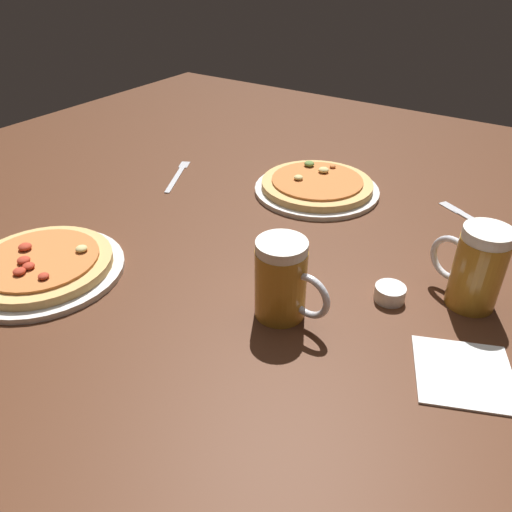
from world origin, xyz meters
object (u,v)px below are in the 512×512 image
beer_mug_amber (283,280)px  ramekin_sauce (390,293)px  fork_left (178,175)px  beer_mug_dark (476,267)px  knife_right (479,223)px  pizza_plate_near (42,266)px  pizza_plate_far (317,186)px  napkin_folded (464,373)px

beer_mug_amber → ramekin_sauce: beer_mug_amber is taller
beer_mug_amber → fork_left: size_ratio=0.75×
beer_mug_dark → beer_mug_amber: bearing=-140.7°
ramekin_sauce → knife_right: (0.07, 0.39, -0.01)m
beer_mug_amber → knife_right: bearing=68.1°
beer_mug_amber → fork_left: bearing=147.6°
pizza_plate_near → knife_right: size_ratio=1.42×
pizza_plate_far → napkin_folded: 0.66m
pizza_plate_far → fork_left: pizza_plate_far is taller
knife_right → napkin_folded: bearing=-79.4°
pizza_plate_near → napkin_folded: 0.79m
beer_mug_dark → beer_mug_amber: beer_mug_dark is taller
beer_mug_amber → fork_left: (-0.55, 0.35, -0.07)m
beer_mug_amber → napkin_folded: bearing=5.7°
ramekin_sauce → fork_left: size_ratio=0.28×
pizza_plate_near → beer_mug_amber: size_ratio=2.14×
beer_mug_dark → beer_mug_amber: size_ratio=1.05×
pizza_plate_far → beer_mug_dark: size_ratio=2.07×
pizza_plate_near → pizza_plate_far: 0.68m
pizza_plate_far → ramekin_sauce: size_ratio=5.74×
pizza_plate_far → knife_right: size_ratio=1.45×
beer_mug_dark → beer_mug_amber: (-0.26, -0.22, -0.00)m
fork_left → knife_right: size_ratio=0.89×
pizza_plate_far → fork_left: 0.39m
knife_right → fork_left: bearing=-166.5°
beer_mug_amber → beer_mug_dark: bearing=39.3°
napkin_folded → beer_mug_dark: bearing=103.0°
pizza_plate_far → beer_mug_dark: bearing=-29.9°
fork_left → beer_mug_dark: bearing=-9.2°
fork_left → pizza_plate_far: bearing=18.7°
pizza_plate_near → beer_mug_amber: bearing=18.8°
beer_mug_amber → pizza_plate_near: bearing=-161.2°
pizza_plate_far → beer_mug_amber: 0.51m
beer_mug_dark → pizza_plate_near: bearing=-152.7°
beer_mug_dark → knife_right: size_ratio=0.70×
pizza_plate_near → beer_mug_dark: 0.81m
beer_mug_dark → ramekin_sauce: (-0.12, -0.07, -0.06)m
pizza_plate_near → pizza_plate_far: size_ratio=0.98×
pizza_plate_near → napkin_folded: pizza_plate_near is taller
beer_mug_amber → ramekin_sauce: 0.21m
knife_right → pizza_plate_near: bearing=-134.3°
pizza_plate_near → ramekin_sauce: pizza_plate_near is taller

